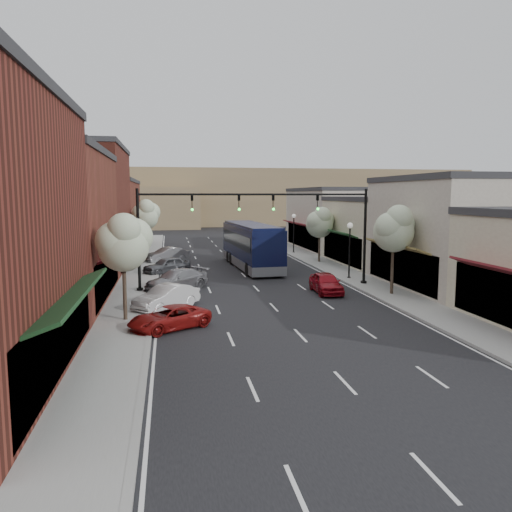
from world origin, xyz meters
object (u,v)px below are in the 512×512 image
signal_mast_right (334,222)px  parked_car_c (177,280)px  signal_mast_left (174,224)px  parked_car_d (167,265)px  tree_left_far (146,214)px  lamp_post_far (294,227)px  tree_right_near (395,228)px  red_hatchback (326,283)px  parked_car_a (169,318)px  tree_left_near (124,241)px  parked_car_b (167,297)px  lamp_post_near (350,241)px  parked_car_e (167,255)px  coach_bus (251,245)px  tree_right_far (320,222)px

signal_mast_right → parked_car_c: bearing=177.4°
signal_mast_left → parked_car_d: bearing=94.2°
tree_left_far → lamp_post_far: size_ratio=1.38×
tree_right_near → signal_mast_left: bearing=163.8°
tree_right_near → red_hatchback: 5.73m
red_hatchback → parked_car_a: bearing=-142.2°
tree_left_far → tree_left_near: bearing=-90.0°
parked_car_c → parked_car_b: bearing=-46.7°
signal_mast_left → parked_car_a: (-0.44, -9.81, -4.05)m
tree_left_near → lamp_post_near: tree_left_near is taller
tree_left_near → parked_car_a: tree_left_near is taller
parked_car_c → parked_car_d: (-0.67, 7.38, -0.01)m
tree_left_near → parked_car_a: bearing=-38.8°
parked_car_b → parked_car_c: size_ratio=0.87×
signal_mast_right → lamp_post_far: signal_mast_right is taller
tree_right_near → parked_car_e: tree_right_near is taller
signal_mast_right → parked_car_b: signal_mast_right is taller
tree_right_near → parked_car_c: (-13.87, 4.57, -3.74)m
red_hatchback → lamp_post_near: bearing=57.0°
signal_mast_right → lamp_post_near: signal_mast_right is taller
lamp_post_far → tree_right_near: bearing=-88.7°
tree_left_far → parked_car_e: bearing=-53.1°
lamp_post_far → coach_bus: 11.97m
signal_mast_right → parked_car_d: (-11.82, 7.90, -3.93)m
signal_mast_left → tree_left_far: size_ratio=1.34×
signal_mast_left → parked_car_a: signal_mast_left is taller
parked_car_b → lamp_post_near: bearing=74.0°
tree_left_far → tree_right_near: bearing=-53.0°
parked_car_c → lamp_post_near: bearing=58.3°
tree_left_near → red_hatchback: size_ratio=1.39×
tree_left_far → parked_car_b: tree_left_far is taller
lamp_post_near → tree_left_far: bearing=136.1°
red_hatchback → parked_car_a: red_hatchback is taller
lamp_post_far → parked_car_b: (-14.00, -25.32, -2.31)m
coach_bus → red_hatchback: 12.84m
tree_left_near → parked_car_a: 4.60m
parked_car_d → signal_mast_right: bearing=23.8°
parked_car_a → red_hatchback: bearing=93.7°
signal_mast_left → coach_bus: (6.92, 10.00, -2.56)m
lamp_post_near → parked_car_b: lamp_post_near is taller
parked_car_c → parked_car_e: size_ratio=1.11×
tree_right_near → parked_car_e: size_ratio=1.36×
red_hatchback → parked_car_e: 20.52m
tree_right_near → tree_left_far: tree_left_far is taller
tree_right_far → parked_car_a: (-14.41, -21.76, -3.42)m
signal_mast_right → tree_left_far: signal_mast_right is taller
parked_car_e → parked_car_c: bearing=-27.2°
parked_car_c → signal_mast_left: bearing=-50.4°
red_hatchback → parked_car_c: bearing=165.9°
tree_left_far → lamp_post_near: (16.05, -15.44, -1.60)m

